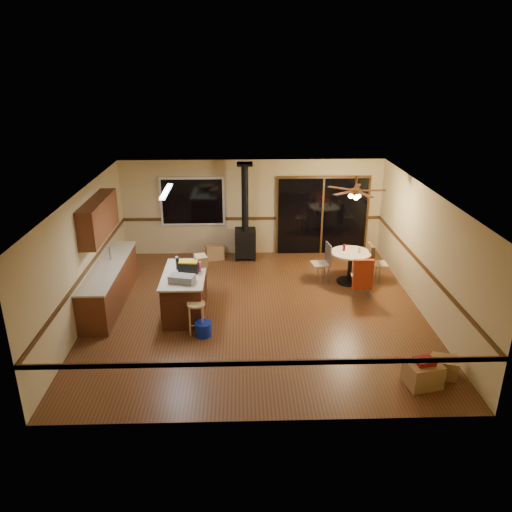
{
  "coord_description": "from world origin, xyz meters",
  "views": [
    {
      "loc": [
        -0.3,
        -9.51,
        5.0
      ],
      "look_at": [
        0.0,
        0.3,
        1.15
      ],
      "focal_mm": 35.0,
      "sensor_mm": 36.0,
      "label": 1
    }
  ],
  "objects_px": {
    "chair_right": "(371,258)",
    "blue_bucket": "(203,329)",
    "dining_table": "(350,262)",
    "chair_left": "(325,258)",
    "toolbox_grey": "(182,279)",
    "bar_stool": "(197,318)",
    "box_corner_a": "(423,374)",
    "wood_stove": "(245,233)",
    "chair_near": "(363,274)",
    "box_corner_b": "(444,367)",
    "toolbox_black": "(189,267)",
    "box_under_window": "(215,252)",
    "kitchen_island": "(185,293)"
  },
  "relations": [
    {
      "from": "wood_stove",
      "to": "toolbox_grey",
      "type": "bearing_deg",
      "value": -110.22
    },
    {
      "from": "toolbox_black",
      "to": "box_corner_b",
      "type": "distance_m",
      "value": 5.22
    },
    {
      "from": "blue_bucket",
      "to": "dining_table",
      "type": "xyz_separation_m",
      "value": [
        3.35,
        2.41,
        0.4
      ]
    },
    {
      "from": "toolbox_black",
      "to": "dining_table",
      "type": "distance_m",
      "value": 3.97
    },
    {
      "from": "kitchen_island",
      "to": "toolbox_grey",
      "type": "distance_m",
      "value": 0.69
    },
    {
      "from": "kitchen_island",
      "to": "chair_near",
      "type": "xyz_separation_m",
      "value": [
        3.88,
        0.55,
        0.14
      ]
    },
    {
      "from": "toolbox_black",
      "to": "chair_near",
      "type": "height_order",
      "value": "toolbox_black"
    },
    {
      "from": "toolbox_black",
      "to": "box_corner_b",
      "type": "relative_size",
      "value": 0.96
    },
    {
      "from": "toolbox_grey",
      "to": "chair_near",
      "type": "relative_size",
      "value": 0.71
    },
    {
      "from": "chair_right",
      "to": "wood_stove",
      "type": "bearing_deg",
      "value": 152.47
    },
    {
      "from": "toolbox_grey",
      "to": "dining_table",
      "type": "xyz_separation_m",
      "value": [
        3.78,
        1.88,
        -0.44
      ]
    },
    {
      "from": "blue_bucket",
      "to": "box_corner_a",
      "type": "xyz_separation_m",
      "value": [
        3.72,
        -1.7,
        0.07
      ]
    },
    {
      "from": "chair_right",
      "to": "blue_bucket",
      "type": "bearing_deg",
      "value": -147.5
    },
    {
      "from": "toolbox_black",
      "to": "dining_table",
      "type": "bearing_deg",
      "value": 20.51
    },
    {
      "from": "toolbox_black",
      "to": "blue_bucket",
      "type": "xyz_separation_m",
      "value": [
        0.34,
        -1.03,
        -0.87
      ]
    },
    {
      "from": "bar_stool",
      "to": "box_under_window",
      "type": "relative_size",
      "value": 1.37
    },
    {
      "from": "toolbox_grey",
      "to": "bar_stool",
      "type": "distance_m",
      "value": 0.83
    },
    {
      "from": "wood_stove",
      "to": "toolbox_black",
      "type": "distance_m",
      "value": 3.25
    },
    {
      "from": "bar_stool",
      "to": "chair_near",
      "type": "distance_m",
      "value": 3.85
    },
    {
      "from": "bar_stool",
      "to": "box_corner_a",
      "type": "bearing_deg",
      "value": -25.23
    },
    {
      "from": "dining_table",
      "to": "box_under_window",
      "type": "relative_size",
      "value": 2.04
    },
    {
      "from": "wood_stove",
      "to": "box_corner_a",
      "type": "bearing_deg",
      "value": -63.55
    },
    {
      "from": "dining_table",
      "to": "chair_left",
      "type": "relative_size",
      "value": 1.86
    },
    {
      "from": "toolbox_black",
      "to": "box_corner_a",
      "type": "height_order",
      "value": "toolbox_black"
    },
    {
      "from": "blue_bucket",
      "to": "chair_near",
      "type": "bearing_deg",
      "value": 23.88
    },
    {
      "from": "box_corner_a",
      "to": "box_corner_b",
      "type": "relative_size",
      "value": 1.3
    },
    {
      "from": "box_corner_b",
      "to": "wood_stove",
      "type": "bearing_deg",
      "value": 121.01
    },
    {
      "from": "toolbox_grey",
      "to": "toolbox_black",
      "type": "bearing_deg",
      "value": 80.42
    },
    {
      "from": "toolbox_black",
      "to": "chair_left",
      "type": "xyz_separation_m",
      "value": [
        3.09,
        1.5,
        -0.42
      ]
    },
    {
      "from": "chair_left",
      "to": "chair_right",
      "type": "bearing_deg",
      "value": -3.05
    },
    {
      "from": "blue_bucket",
      "to": "box_under_window",
      "type": "bearing_deg",
      "value": 89.49
    },
    {
      "from": "blue_bucket",
      "to": "box_corner_a",
      "type": "height_order",
      "value": "box_corner_a"
    },
    {
      "from": "chair_left",
      "to": "box_corner_b",
      "type": "relative_size",
      "value": 1.24
    },
    {
      "from": "wood_stove",
      "to": "dining_table",
      "type": "distance_m",
      "value": 2.97
    },
    {
      "from": "toolbox_black",
      "to": "bar_stool",
      "type": "relative_size",
      "value": 0.62
    },
    {
      "from": "bar_stool",
      "to": "chair_left",
      "type": "height_order",
      "value": "chair_left"
    },
    {
      "from": "bar_stool",
      "to": "box_under_window",
      "type": "height_order",
      "value": "bar_stool"
    },
    {
      "from": "box_corner_b",
      "to": "box_corner_a",
      "type": "bearing_deg",
      "value": -151.53
    },
    {
      "from": "dining_table",
      "to": "box_corner_b",
      "type": "relative_size",
      "value": 2.31
    },
    {
      "from": "chair_right",
      "to": "box_corner_a",
      "type": "bearing_deg",
      "value": -92.06
    },
    {
      "from": "chair_near",
      "to": "chair_right",
      "type": "distance_m",
      "value": 1.03
    },
    {
      "from": "wood_stove",
      "to": "box_corner_a",
      "type": "xyz_separation_m",
      "value": [
        2.85,
        -5.73,
        -0.52
      ]
    },
    {
      "from": "bar_stool",
      "to": "box_corner_a",
      "type": "distance_m",
      "value": 4.26
    },
    {
      "from": "box_corner_b",
      "to": "chair_right",
      "type": "bearing_deg",
      "value": 94.34
    },
    {
      "from": "bar_stool",
      "to": "blue_bucket",
      "type": "distance_m",
      "value": 0.25
    },
    {
      "from": "kitchen_island",
      "to": "wood_stove",
      "type": "xyz_separation_m",
      "value": [
        1.3,
        3.05,
        0.28
      ]
    },
    {
      "from": "wood_stove",
      "to": "dining_table",
      "type": "height_order",
      "value": "wood_stove"
    },
    {
      "from": "chair_left",
      "to": "box_corner_b",
      "type": "height_order",
      "value": "chair_left"
    },
    {
      "from": "box_corner_b",
      "to": "toolbox_black",
      "type": "bearing_deg",
      "value": 151.08
    },
    {
      "from": "toolbox_black",
      "to": "box_corner_b",
      "type": "height_order",
      "value": "toolbox_black"
    }
  ]
}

